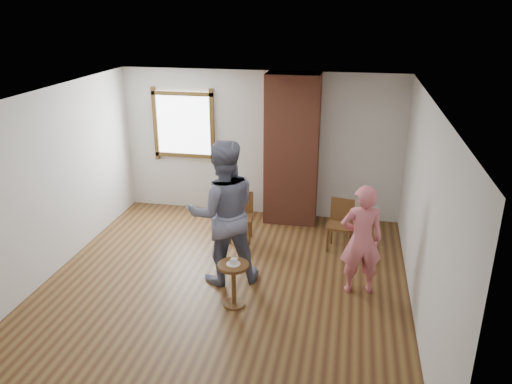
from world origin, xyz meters
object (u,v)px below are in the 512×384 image
dining_chair_left (241,213)px  man (223,213)px  dining_chair_right (341,221)px  side_table (234,278)px  stoneware_crock (227,205)px  person_pink (361,240)px

dining_chair_left → man: (0.05, -1.29, 0.56)m
man → dining_chair_right: bearing=-163.0°
man → side_table: bearing=91.7°
dining_chair_left → dining_chair_right: size_ratio=1.01×
stoneware_crock → dining_chair_left: 0.96m
dining_chair_left → side_table: bearing=-85.9°
dining_chair_right → man: 2.10m
man → person_pink: size_ratio=1.32×
person_pink → dining_chair_left: bearing=-44.0°
side_table → dining_chair_left: bearing=99.9°
stoneware_crock → dining_chair_right: size_ratio=0.60×
dining_chair_right → dining_chair_left: bearing=-170.8°
man → person_pink: man is taller
dining_chair_left → person_pink: person_pink is taller
stoneware_crock → side_table: bearing=-73.9°
person_pink → man: bearing=-9.5°
dining_chair_right → person_pink: size_ratio=0.52×
side_table → person_pink: (1.57, 0.65, 0.36)m
dining_chair_right → man: (-1.55, -1.30, 0.57)m
stoneware_crock → dining_chair_right: dining_chair_right is taller
side_table → man: (-0.28, 0.62, 0.61)m
dining_chair_left → man: man is taller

